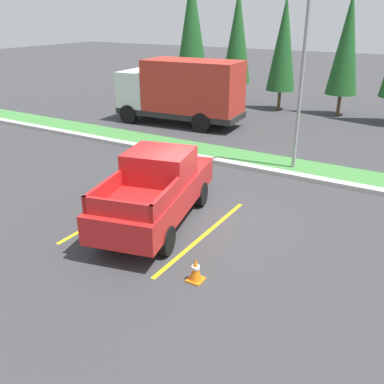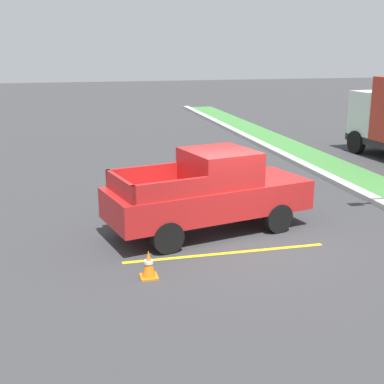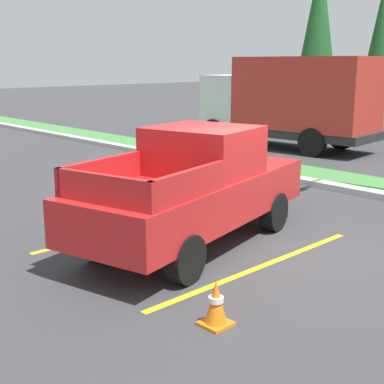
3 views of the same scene
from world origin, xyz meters
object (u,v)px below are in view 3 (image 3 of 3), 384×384
Objects in this scene: cypress_tree_leftmost at (318,27)px; pickup_truck_main at (195,188)px; cargo_truck_distant at (290,99)px; traffic_cone at (216,304)px; cypress_tree_left_inner at (382,39)px.

pickup_truck_main is at bearing -62.05° from cypress_tree_leftmost.
pickup_truck_main is at bearing -61.32° from cargo_truck_distant.
pickup_truck_main is 0.79× the size of cargo_truck_distant.
traffic_cone is (2.45, -1.99, -0.75)m from pickup_truck_main.
cypress_tree_left_inner is 12.02× the size of traffic_cone.
traffic_cone is at bearing -66.82° from cypress_tree_left_inner.
cypress_tree_left_inner reaches higher than pickup_truck_main.
cypress_tree_leftmost is 1.15× the size of cypress_tree_left_inner.
traffic_cone is at bearing -39.16° from pickup_truck_main.
cargo_truck_distant is at bearing 123.31° from traffic_cone.
cypress_tree_left_inner reaches higher than traffic_cone.
cypress_tree_left_inner is at bearing 108.65° from pickup_truck_main.
pickup_truck_main is 18.80m from cypress_tree_left_inner.
cypress_tree_leftmost is at bearing -166.06° from cypress_tree_left_inner.
pickup_truck_main is 0.77× the size of cypress_tree_left_inner.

